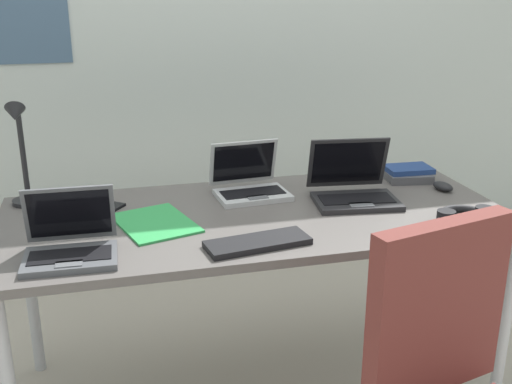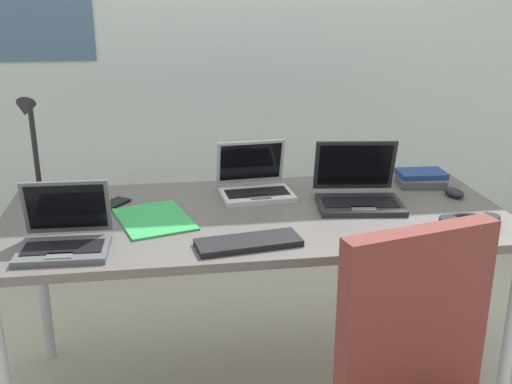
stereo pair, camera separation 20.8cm
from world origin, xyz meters
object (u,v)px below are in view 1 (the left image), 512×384
at_px(desk_lamp, 22,155).
at_px(laptop_back_right, 353,189).
at_px(laptop_back_left, 70,244).
at_px(book_stack, 408,174).
at_px(computer_mouse, 443,186).
at_px(laptop_front_right, 250,185).
at_px(cell_phone, 108,209).
at_px(paper_folder_near_mouse, 155,223).
at_px(external_keyboard, 258,243).
at_px(headphones, 465,216).

height_order(desk_lamp, laptop_back_right, desk_lamp).
relative_size(desk_lamp, laptop_back_left, 1.44).
xyz_separation_m(desk_lamp, book_stack, (1.51, -0.05, -0.17)).
bearing_deg(laptop_back_left, computer_mouse, 11.45).
xyz_separation_m(laptop_back_right, laptop_front_right, (-0.37, 0.16, -0.00)).
distance_m(laptop_back_right, laptop_back_left, 1.06).
distance_m(cell_phone, paper_folder_near_mouse, 0.23).
distance_m(laptop_back_right, paper_folder_near_mouse, 0.76).
relative_size(desk_lamp, laptop_front_right, 1.39).
bearing_deg(external_keyboard, laptop_front_right, 70.76).
bearing_deg(cell_phone, book_stack, 40.00).
height_order(laptop_back_right, cell_phone, laptop_back_right).
bearing_deg(laptop_back_left, book_stack, 18.43).
bearing_deg(laptop_front_right, laptop_back_left, -147.14).
height_order(laptop_back_left, cell_phone, laptop_back_left).
height_order(book_stack, paper_folder_near_mouse, book_stack).
distance_m(headphones, paper_folder_near_mouse, 1.08).
height_order(laptop_front_right, external_keyboard, laptop_front_right).
height_order(headphones, paper_folder_near_mouse, headphones).
bearing_deg(desk_lamp, laptop_back_right, -11.06).
bearing_deg(cell_phone, computer_mouse, 32.72).
xyz_separation_m(laptop_back_left, paper_folder_near_mouse, (0.27, 0.21, -0.04)).
distance_m(external_keyboard, paper_folder_near_mouse, 0.40).
height_order(laptop_back_right, laptop_back_left, laptop_back_right).
bearing_deg(laptop_back_left, cell_phone, 72.95).
relative_size(laptop_back_right, headphones, 1.59).
xyz_separation_m(headphones, book_stack, (0.02, 0.47, 0.01)).
bearing_deg(laptop_back_left, external_keyboard, -5.69).
bearing_deg(cell_phone, laptop_back_left, -70.14).
height_order(laptop_front_right, headphones, laptop_front_right).
bearing_deg(paper_folder_near_mouse, book_stack, 12.67).
xyz_separation_m(laptop_back_right, computer_mouse, (0.39, 0.02, -0.03)).
distance_m(book_stack, paper_folder_near_mouse, 1.10).
distance_m(laptop_front_right, headphones, 0.80).
height_order(external_keyboard, headphones, headphones).
xyz_separation_m(laptop_back_left, computer_mouse, (1.42, 0.29, -0.03)).
xyz_separation_m(headphones, paper_folder_near_mouse, (-1.05, 0.23, -0.01)).
height_order(laptop_back_left, book_stack, laptop_back_left).
bearing_deg(paper_folder_near_mouse, cell_phone, 131.13).
bearing_deg(cell_phone, paper_folder_near_mouse, -11.96).
height_order(laptop_back_right, external_keyboard, laptop_back_right).
bearing_deg(external_keyboard, computer_mouse, 13.57).
bearing_deg(laptop_back_right, book_stack, 29.38).
distance_m(cell_phone, headphones, 1.27).
relative_size(computer_mouse, cell_phone, 0.71).
bearing_deg(computer_mouse, headphones, -120.80).
bearing_deg(laptop_back_left, laptop_front_right, 32.86).
xyz_separation_m(laptop_back_right, paper_folder_near_mouse, (-0.75, -0.06, -0.04)).
bearing_deg(computer_mouse, laptop_back_left, 177.38).
relative_size(laptop_front_right, laptop_back_left, 1.04).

